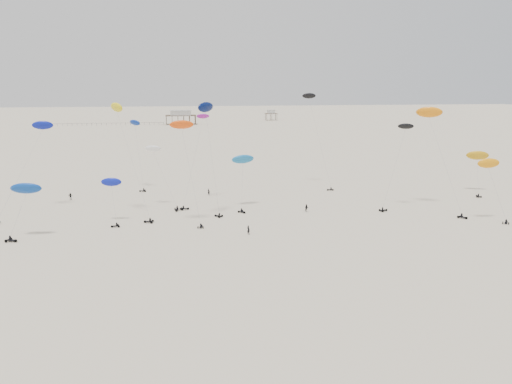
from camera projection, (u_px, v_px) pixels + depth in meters
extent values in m
plane|color=beige|center=(212.00, 152.00, 205.11)|extent=(900.00, 900.00, 0.00)
cube|color=brown|center=(181.00, 115.00, 346.90)|extent=(21.00, 13.00, 0.30)
cube|color=silver|center=(181.00, 113.00, 346.53)|extent=(14.00, 8.40, 3.20)
cube|color=#B2B2AD|center=(181.00, 110.00, 346.16)|extent=(15.00, 9.00, 0.30)
cube|color=brown|center=(271.00, 114.00, 387.17)|extent=(9.00, 7.00, 0.30)
cube|color=silver|center=(271.00, 112.00, 386.88)|extent=(5.60, 4.20, 2.40)
cube|color=#B2B2AD|center=(271.00, 110.00, 386.60)|extent=(6.00, 4.50, 0.30)
cube|color=black|center=(104.00, 123.00, 339.63)|extent=(80.00, 0.10, 0.10)
cylinder|color=gray|center=(21.00, 172.00, 104.73)|extent=(0.03, 0.03, 23.01)
ellipsoid|color=#0C1AA2|center=(43.00, 125.00, 110.07)|extent=(4.53, 1.70, 2.23)
cylinder|color=gray|center=(319.00, 142.00, 133.44)|extent=(0.03, 0.03, 25.78)
ellipsoid|color=black|center=(309.00, 96.00, 136.15)|extent=(3.88, 1.96, 1.87)
cylinder|color=gray|center=(165.00, 179.00, 111.08)|extent=(0.03, 0.03, 14.36)
ellipsoid|color=white|center=(153.00, 149.00, 112.64)|extent=(3.92, 2.36, 1.83)
cylinder|color=gray|center=(242.00, 186.00, 110.15)|extent=(0.03, 0.03, 11.40)
ellipsoid|color=#1872B9|center=(243.00, 159.00, 112.35)|extent=(5.64, 3.38, 2.63)
cylinder|color=gray|center=(497.00, 194.00, 100.02)|extent=(0.03, 0.03, 11.18)
ellipsoid|color=#FF980D|center=(488.00, 163.00, 100.53)|extent=(4.77, 1.81, 2.26)
cylinder|color=gray|center=(445.00, 164.00, 107.41)|extent=(0.03, 0.03, 23.49)
ellipsoid|color=orange|center=(429.00, 112.00, 111.31)|extent=(6.09, 4.35, 2.83)
cylinder|color=gray|center=(194.00, 161.00, 114.02)|extent=(0.03, 0.03, 22.26)
ellipsoid|color=#A01D9D|center=(203.00, 116.00, 117.64)|extent=(3.08, 1.47, 1.51)
cylinder|color=gray|center=(114.00, 204.00, 98.66)|extent=(0.03, 0.03, 8.51)
ellipsoid|color=#0E1BB8|center=(111.00, 182.00, 100.24)|extent=(4.22, 1.83, 1.98)
cylinder|color=gray|center=(395.00, 168.00, 109.68)|extent=(0.03, 0.03, 18.44)
ellipsoid|color=black|center=(406.00, 126.00, 110.35)|extent=(3.83, 2.79, 1.72)
cylinder|color=gray|center=(139.00, 157.00, 130.25)|extent=(0.03, 0.03, 17.29)
ellipsoid|color=#0B2C97|center=(135.00, 123.00, 131.33)|extent=(4.07, 4.31, 2.01)
cylinder|color=gray|center=(133.00, 164.00, 102.30)|extent=(0.03, 0.03, 24.25)
ellipsoid|color=yellow|center=(117.00, 107.00, 104.51)|extent=(4.03, 5.00, 2.36)
cylinder|color=gray|center=(19.00, 215.00, 88.80)|extent=(0.03, 0.03, 8.21)
ellipsoid|color=#0C3EA3|center=(26.00, 188.00, 89.60)|extent=(5.67, 2.86, 2.74)
cylinder|color=gray|center=(478.00, 176.00, 125.95)|extent=(0.03, 0.03, 11.60)
ellipsoid|color=#CE9211|center=(477.00, 155.00, 129.01)|extent=(5.97, 4.01, 2.77)
cylinder|color=gray|center=(191.00, 177.00, 96.65)|extent=(0.03, 0.03, 19.00)
ellipsoid|color=#FF500D|center=(182.00, 125.00, 96.68)|extent=(4.74, 2.32, 2.30)
cylinder|color=gray|center=(212.00, 163.00, 103.00)|extent=(0.03, 0.03, 21.38)
ellipsoid|color=#051249|center=(206.00, 107.00, 101.60)|extent=(4.33, 4.63, 2.30)
imported|color=black|center=(248.00, 234.00, 92.37)|extent=(0.84, 0.88, 2.00)
imported|color=black|center=(306.00, 212.00, 108.86)|extent=(1.04, 0.77, 1.90)
imported|color=black|center=(71.00, 200.00, 120.03)|extent=(1.30, 0.88, 2.03)
imported|color=black|center=(209.00, 195.00, 125.20)|extent=(0.85, 0.80, 1.92)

